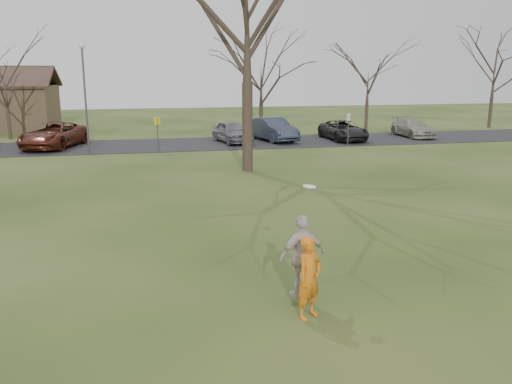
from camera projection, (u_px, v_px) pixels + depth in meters
ground at (297, 303)px, 11.14m from camera, size 120.00×120.00×0.00m
parking_strip at (187, 144)px, 34.94m from camera, size 62.00×6.50×0.04m
player_defender at (309, 278)px, 10.35m from camera, size 0.72×0.66×1.66m
car_2 at (54, 135)px, 33.14m from camera, size 4.13×6.12×1.56m
car_4 at (232, 132)px, 35.48m from camera, size 2.49×4.48×1.44m
car_5 at (273, 129)px, 36.35m from camera, size 2.79×5.04×1.57m
car_6 at (343, 130)px, 36.78m from camera, size 2.30×4.86×1.34m
car_7 at (413, 128)px, 38.56m from camera, size 1.81×4.43×1.29m
catching_play at (303, 257)px, 10.93m from camera, size 1.10×0.60×2.36m
lamp_post at (84, 84)px, 30.42m from camera, size 0.34×0.34×6.27m
sign_yellow at (157, 128)px, 31.34m from camera, size 0.35×0.35×2.08m
sign_white at (348, 123)px, 33.85m from camera, size 0.35×0.35×2.08m
big_tree at (247, 20)px, 24.27m from camera, size 9.00×9.00×14.00m
small_tree_row at (238, 82)px, 39.80m from camera, size 55.00×5.90×8.50m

